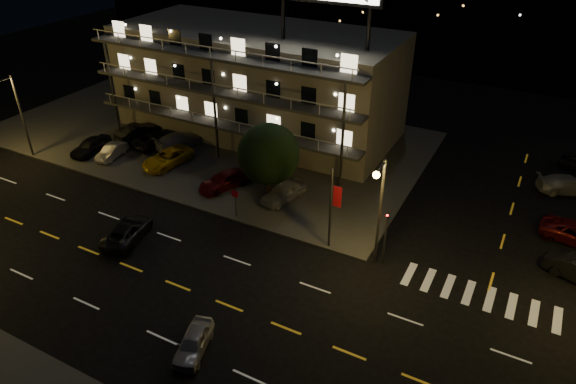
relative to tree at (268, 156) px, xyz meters
The scene contains 22 objects.
ground 12.99m from the tree, 80.28° to the right, with size 140.00×140.00×0.00m, color black.
curb_nw 14.78m from the tree, 146.71° to the left, with size 44.00×24.00×0.15m, color #3B3C39.
motel 14.16m from the tree, 123.88° to the left, with size 28.00×13.80×18.10m.
streetlight_nw 24.31m from the tree, 169.94° to the right, with size 0.44×1.92×8.00m.
streetlight_nc 11.44m from the tree, 21.84° to the right, with size 0.44×1.92×8.00m.
signal_nw 11.77m from the tree, 18.37° to the right, with size 0.20×0.27×4.60m.
banner_north 8.13m from the tree, 27.78° to the right, with size 0.83×0.16×6.40m.
stop_sign 4.37m from the tree, 104.21° to the right, with size 0.91×0.11×2.61m.
tree is the anchor object (origin of this frame).
lot_car_0 19.52m from the tree, behind, with size 1.75×4.35×1.48m, color black.
lot_car_1 17.12m from the tree, behind, with size 1.29×3.69×1.22m, color #9A9BA0.
lot_car_2 11.55m from the tree, behind, with size 2.32×5.02×1.40m, color yellow.
lot_car_3 5.25m from the tree, behind, with size 1.90×4.67×1.35m, color #530B0E.
lot_car_4 3.38m from the tree, ahead, with size 1.71×4.25×1.45m, color #9A9BA0.
lot_car_5 18.11m from the tree, 167.85° to the left, with size 1.63×4.66×1.54m, color black.
lot_car_6 15.27m from the tree, 166.99° to the left, with size 2.37×5.15×1.43m, color black.
lot_car_7 13.62m from the tree, 161.67° to the left, with size 2.03×4.99×1.45m, color #9A9BA0.
lot_car_8 6.22m from the tree, 127.11° to the left, with size 1.69×4.20×1.43m, color black.
lot_car_9 6.37m from the tree, 104.78° to the left, with size 1.38×3.96×1.30m, color #530B0E.
side_car_2 25.45m from the tree, 30.36° to the left, with size 2.03×4.99×1.45m, color #9A9BA0.
road_car_east 16.95m from the tree, 74.92° to the right, with size 1.47×3.66×1.25m, color #9A9BA0.
road_car_west 12.13m from the tree, 122.99° to the right, with size 2.21×4.80×1.33m, color black.
Camera 1 is at (16.28, -19.16, 22.43)m, focal length 32.00 mm.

